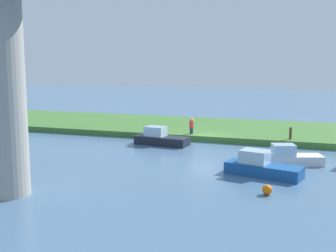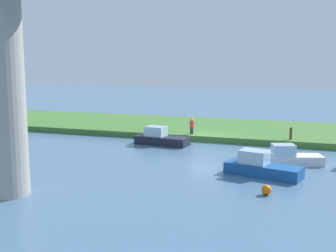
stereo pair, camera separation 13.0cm
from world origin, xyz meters
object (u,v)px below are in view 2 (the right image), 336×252
(marker_buoy, at_px, (266,190))
(skiff_small, at_px, (161,138))
(person_on_bank, at_px, (192,126))
(motorboat_white, at_px, (261,167))
(bridge_pylon, at_px, (1,94))
(pontoon_yellow, at_px, (289,157))
(mooring_post, at_px, (291,133))

(marker_buoy, bearing_deg, skiff_small, -48.02)
(person_on_bank, xyz_separation_m, motorboat_white, (-6.88, 9.64, -0.69))
(bridge_pylon, relative_size, person_on_bank, 7.09)
(pontoon_yellow, bearing_deg, motorboat_white, 66.91)
(skiff_small, bearing_deg, bridge_pylon, 78.95)
(mooring_post, relative_size, pontoon_yellow, 0.23)
(person_on_bank, height_order, motorboat_white, person_on_bank)
(bridge_pylon, height_order, person_on_bank, bridge_pylon)
(motorboat_white, bearing_deg, skiff_small, -38.15)
(person_on_bank, xyz_separation_m, skiff_small, (1.77, 2.85, -0.69))
(motorboat_white, distance_m, pontoon_yellow, 3.57)
(bridge_pylon, height_order, marker_buoy, bridge_pylon)
(pontoon_yellow, distance_m, skiff_small, 10.64)
(skiff_small, bearing_deg, mooring_post, -163.26)
(pontoon_yellow, xyz_separation_m, skiff_small, (10.05, -3.51, 0.05))
(bridge_pylon, relative_size, marker_buoy, 19.70)
(mooring_post, relative_size, skiff_small, 0.21)
(person_on_bank, distance_m, skiff_small, 3.43)
(person_on_bank, relative_size, mooring_post, 1.46)
(motorboat_white, bearing_deg, pontoon_yellow, -113.09)
(motorboat_white, distance_m, skiff_small, 10.99)
(bridge_pylon, bearing_deg, marker_buoy, -161.46)
(pontoon_yellow, distance_m, marker_buoy, 6.89)
(person_on_bank, bearing_deg, bridge_pylon, 75.13)
(person_on_bank, relative_size, marker_buoy, 2.78)
(bridge_pylon, bearing_deg, skiff_small, -101.05)
(mooring_post, distance_m, motorboat_white, 9.83)
(skiff_small, bearing_deg, pontoon_yellow, 160.75)
(bridge_pylon, distance_m, skiff_small, 15.35)
(pontoon_yellow, bearing_deg, bridge_pylon, 40.33)
(bridge_pylon, bearing_deg, mooring_post, -126.03)
(bridge_pylon, relative_size, pontoon_yellow, 2.38)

